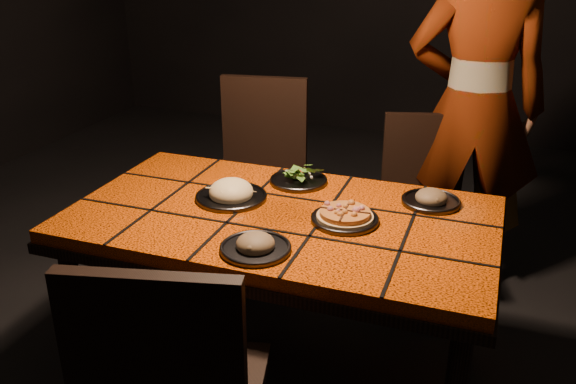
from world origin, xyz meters
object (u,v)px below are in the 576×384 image
(chair_far_left, at_px, (260,163))
(plate_pasta, at_px, (231,193))
(diner, at_px, (475,108))
(dining_table, at_px, (282,231))
(plate_pizza, at_px, (345,217))
(chair_far_right, at_px, (423,194))

(chair_far_left, distance_m, plate_pasta, 0.86)
(diner, bearing_deg, dining_table, 53.98)
(plate_pasta, bearing_deg, plate_pizza, -5.48)
(diner, xyz_separation_m, plate_pizza, (-0.37, -1.07, -0.17))
(dining_table, relative_size, plate_pizza, 6.42)
(chair_far_left, xyz_separation_m, diner, (1.06, 0.21, 0.35))
(dining_table, relative_size, chair_far_right, 1.78)
(dining_table, bearing_deg, plate_pizza, 2.07)
(chair_far_left, bearing_deg, dining_table, -71.95)
(chair_far_left, height_order, diner, diner)
(chair_far_right, distance_m, plate_pizza, 0.95)
(chair_far_right, relative_size, plate_pizza, 3.61)
(chair_far_right, relative_size, plate_pasta, 3.18)
(chair_far_left, height_order, plate_pasta, chair_far_left)
(dining_table, distance_m, diner, 1.27)
(chair_far_right, xyz_separation_m, diner, (0.19, 0.18, 0.42))
(plate_pasta, bearing_deg, diner, 50.44)
(chair_far_left, xyz_separation_m, plate_pizza, (0.69, -0.86, 0.18))
(diner, distance_m, plate_pizza, 1.15)
(diner, distance_m, plate_pasta, 1.34)
(chair_far_left, relative_size, plate_pizza, 4.09)
(plate_pizza, xyz_separation_m, plate_pasta, (-0.48, 0.05, 0.01))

